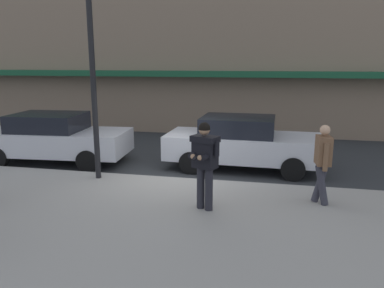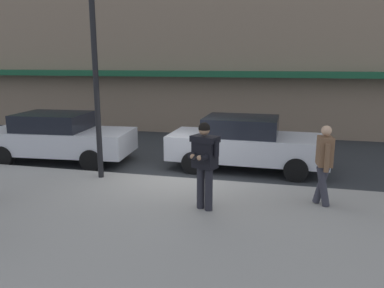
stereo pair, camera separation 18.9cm
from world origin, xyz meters
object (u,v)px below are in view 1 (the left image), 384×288
(parked_sedan_near, at_px, (54,138))
(street_lamp_post, at_px, (92,60))
(pedestrian_dark_coat, at_px, (323,159))
(man_texting_on_phone, at_px, (205,157))
(parked_sedan_mid, at_px, (242,142))

(parked_sedan_near, height_order, street_lamp_post, street_lamp_post)
(parked_sedan_near, distance_m, pedestrian_dark_coat, 8.01)
(man_texting_on_phone, bearing_deg, parked_sedan_near, 149.44)
(parked_sedan_near, height_order, man_texting_on_phone, man_texting_on_phone)
(parked_sedan_mid, height_order, pedestrian_dark_coat, pedestrian_dark_coat)
(man_texting_on_phone, relative_size, pedestrian_dark_coat, 1.06)
(parked_sedan_mid, height_order, street_lamp_post, street_lamp_post)
(parked_sedan_near, bearing_deg, parked_sedan_mid, 5.05)
(pedestrian_dark_coat, bearing_deg, parked_sedan_near, 163.25)
(man_texting_on_phone, distance_m, street_lamp_post, 3.91)
(parked_sedan_mid, bearing_deg, pedestrian_dark_coat, -56.38)
(parked_sedan_near, xyz_separation_m, man_texting_on_phone, (5.30, -3.13, 0.46))
(parked_sedan_near, distance_m, street_lamp_post, 3.62)
(parked_sedan_near, distance_m, parked_sedan_mid, 5.81)
(parked_sedan_mid, distance_m, street_lamp_post, 4.76)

